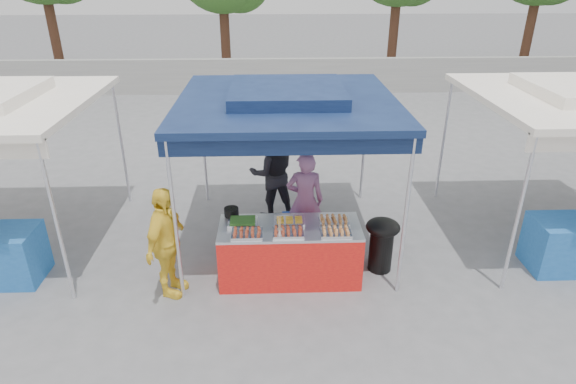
{
  "coord_description": "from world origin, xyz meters",
  "views": [
    {
      "loc": [
        -0.24,
        -5.97,
        4.19
      ],
      "look_at": [
        0.0,
        0.6,
        1.05
      ],
      "focal_mm": 30.0,
      "sensor_mm": 36.0,
      "label": 1
    }
  ],
  "objects_px": {
    "helper_man": "(272,173)",
    "cooking_pot": "(231,212)",
    "customer_person": "(166,243)",
    "wok_burner": "(382,240)",
    "vendor_woman": "(305,201)",
    "vendor_table": "(290,252)"
  },
  "relations": [
    {
      "from": "wok_burner",
      "to": "helper_man",
      "type": "bearing_deg",
      "value": 150.63
    },
    {
      "from": "cooking_pot",
      "to": "customer_person",
      "type": "xyz_separation_m",
      "value": [
        -0.83,
        -0.65,
        -0.11
      ]
    },
    {
      "from": "vendor_table",
      "to": "cooking_pot",
      "type": "distance_m",
      "value": 1.03
    },
    {
      "from": "vendor_table",
      "to": "cooking_pot",
      "type": "xyz_separation_m",
      "value": [
        -0.84,
        0.34,
        0.49
      ]
    },
    {
      "from": "cooking_pot",
      "to": "helper_man",
      "type": "height_order",
      "value": "helper_man"
    },
    {
      "from": "vendor_woman",
      "to": "cooking_pot",
      "type": "bearing_deg",
      "value": 28.18
    },
    {
      "from": "vendor_table",
      "to": "customer_person",
      "type": "xyz_separation_m",
      "value": [
        -1.67,
        -0.31,
        0.38
      ]
    },
    {
      "from": "wok_burner",
      "to": "vendor_table",
      "type": "bearing_deg",
      "value": -154.98
    },
    {
      "from": "vendor_woman",
      "to": "customer_person",
      "type": "relative_size",
      "value": 1.01
    },
    {
      "from": "wok_burner",
      "to": "customer_person",
      "type": "xyz_separation_m",
      "value": [
        -3.03,
        -0.46,
        0.3
      ]
    },
    {
      "from": "vendor_table",
      "to": "wok_burner",
      "type": "xyz_separation_m",
      "value": [
        1.36,
        0.15,
        0.07
      ]
    },
    {
      "from": "helper_man",
      "to": "cooking_pot",
      "type": "bearing_deg",
      "value": 59.83
    },
    {
      "from": "wok_burner",
      "to": "helper_man",
      "type": "relative_size",
      "value": 0.5
    },
    {
      "from": "customer_person",
      "to": "helper_man",
      "type": "bearing_deg",
      "value": -16.76
    },
    {
      "from": "cooking_pot",
      "to": "helper_man",
      "type": "distance_m",
      "value": 1.7
    },
    {
      "from": "vendor_woman",
      "to": "helper_man",
      "type": "xyz_separation_m",
      "value": [
        -0.51,
        1.04,
        0.03
      ]
    },
    {
      "from": "vendor_table",
      "to": "cooking_pot",
      "type": "relative_size",
      "value": 9.45
    },
    {
      "from": "helper_man",
      "to": "wok_burner",
      "type": "bearing_deg",
      "value": 122.76
    },
    {
      "from": "cooking_pot",
      "to": "wok_burner",
      "type": "bearing_deg",
      "value": -5.01
    },
    {
      "from": "vendor_table",
      "to": "customer_person",
      "type": "bearing_deg",
      "value": -169.48
    },
    {
      "from": "vendor_table",
      "to": "wok_burner",
      "type": "bearing_deg",
      "value": 6.32
    },
    {
      "from": "cooking_pot",
      "to": "customer_person",
      "type": "distance_m",
      "value": 1.06
    }
  ]
}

